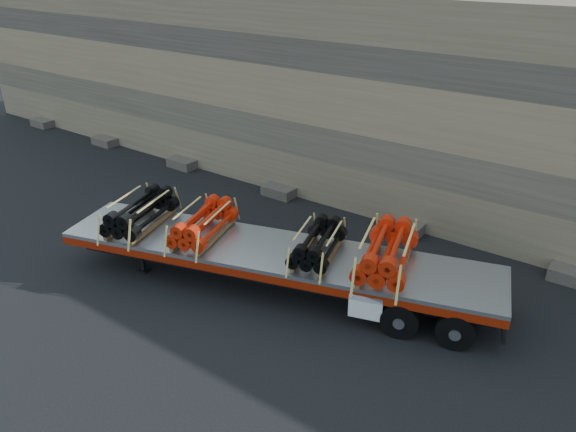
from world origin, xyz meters
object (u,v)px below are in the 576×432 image
trailer (274,268)px  bundle_rear (387,253)px  bundle_midrear (318,244)px  bundle_midfront (203,224)px  bundle_front (141,213)px

trailer → bundle_rear: size_ratio=4.73×
bundle_midrear → bundle_rear: 1.74m
bundle_midfront → bundle_midrear: bundle_midfront is taller
trailer → bundle_rear: bundle_rear is taller
bundle_front → bundle_midfront: bundle_front is taller
trailer → bundle_front: bearing=180.0°
bundle_midfront → trailer: bearing=0.0°
bundle_midfront → bundle_rear: 4.95m
bundle_front → bundle_midrear: bundle_front is taller
bundle_midfront → bundle_rear: size_ratio=0.89×
trailer → bundle_rear: 3.09m
trailer → bundle_front: size_ratio=5.07×
trailer → bundle_midfront: 2.25m
bundle_midfront → bundle_rear: (4.75, 1.40, 0.05)m
bundle_midrear → bundle_rear: bundle_rear is taller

